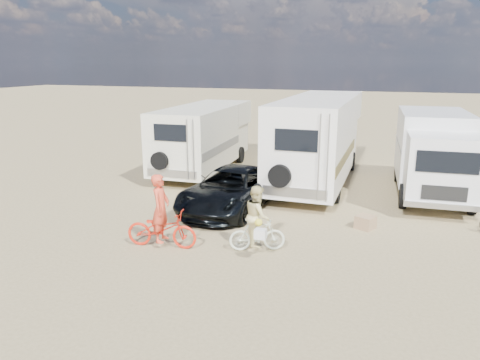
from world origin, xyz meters
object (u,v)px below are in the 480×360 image
(bike_man, at_px, (162,229))
(rider_man, at_px, (161,214))
(bike_woman, at_px, (257,235))
(rv_left, at_px, (204,139))
(dark_suv, at_px, (231,189))
(crate, at_px, (365,222))
(rider_woman, at_px, (257,222))
(rv_main, at_px, (319,141))
(box_truck, at_px, (434,156))
(cooler, at_px, (230,201))

(bike_man, distance_m, rider_man, 0.41)
(bike_woman, bearing_deg, rv_left, 9.70)
(dark_suv, bearing_deg, rider_man, -95.19)
(rider_man, bearing_deg, crate, -65.33)
(dark_suv, distance_m, crate, 4.55)
(rider_woman, bearing_deg, crate, -66.72)
(bike_woman, distance_m, rider_man, 2.63)
(rider_man, height_order, crate, rider_man)
(rv_main, relative_size, box_truck, 1.40)
(box_truck, height_order, rider_man, box_truck)
(cooler, bearing_deg, rider_man, -113.39)
(bike_man, bearing_deg, box_truck, -50.95)
(rv_main, height_order, bike_woman, rv_main)
(bike_woman, distance_m, rider_woman, 0.36)
(cooler, bearing_deg, bike_woman, -75.23)
(dark_suv, bearing_deg, rv_main, 68.38)
(box_truck, xyz_separation_m, bike_woman, (-4.60, -7.06, -1.08))
(box_truck, bearing_deg, rider_woman, -126.45)
(bike_man, bearing_deg, rv_main, -26.56)
(rv_main, height_order, cooler, rv_main)
(dark_suv, bearing_deg, crate, -2.05)
(box_truck, bearing_deg, bike_man, -136.14)
(bike_man, height_order, crate, bike_man)
(bike_woman, relative_size, cooler, 2.99)
(dark_suv, bearing_deg, box_truck, 34.96)
(dark_suv, xyz_separation_m, rider_woman, (1.91, -3.14, 0.11))
(crate, bearing_deg, rider_woman, -134.16)
(rv_main, xyz_separation_m, rider_man, (-2.75, -8.26, -0.83))
(bike_woman, distance_m, cooler, 3.92)
(rider_woman, distance_m, cooler, 3.95)
(bike_woman, height_order, rider_man, rider_man)
(box_truck, relative_size, cooler, 12.56)
(bike_woman, xyz_separation_m, cooler, (-2.02, 3.35, -0.25))
(bike_woman, xyz_separation_m, rider_man, (-2.51, -0.62, 0.48))
(bike_man, distance_m, bike_woman, 2.59)
(rv_main, bearing_deg, bike_man, -108.70)
(bike_man, bearing_deg, rider_man, -0.00)
(rider_man, distance_m, rider_woman, 2.59)
(rv_left, relative_size, bike_man, 3.64)
(rider_man, bearing_deg, rv_main, -26.56)
(bike_man, xyz_separation_m, rider_woman, (2.51, 0.62, 0.29))
(cooler, bearing_deg, rv_main, 45.96)
(box_truck, distance_m, dark_suv, 7.65)
(rider_woman, bearing_deg, rv_main, -24.36)
(cooler, distance_m, crate, 4.66)
(cooler, bearing_deg, box_truck, 12.98)
(box_truck, height_order, dark_suv, box_truck)
(box_truck, bearing_deg, bike_woman, -126.45)
(rider_woman, height_order, cooler, rider_woman)
(rv_main, xyz_separation_m, bike_woman, (-0.24, -7.64, -1.30))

